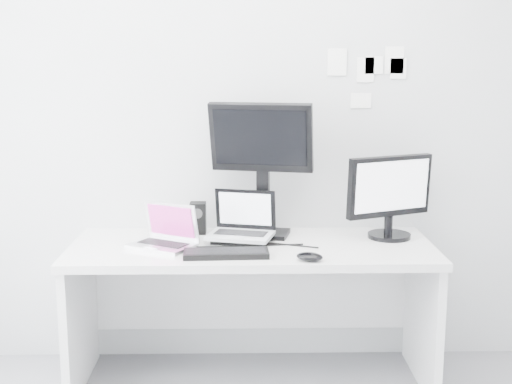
# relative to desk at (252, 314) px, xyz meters

# --- Properties ---
(back_wall) EXTENTS (3.60, 0.00, 3.60)m
(back_wall) POSITION_rel_desk_xyz_m (0.00, 0.35, 0.99)
(back_wall) COLOR #BCBEC1
(back_wall) RESTS_ON ground
(desk) EXTENTS (1.80, 0.70, 0.73)m
(desk) POSITION_rel_desk_xyz_m (0.00, 0.00, 0.00)
(desk) COLOR silver
(desk) RESTS_ON ground
(macbook) EXTENTS (0.37, 0.34, 0.22)m
(macbook) POSITION_rel_desk_xyz_m (-0.44, -0.05, 0.48)
(macbook) COLOR silver
(macbook) RESTS_ON desk
(speaker) EXTENTS (0.10, 0.10, 0.17)m
(speaker) POSITION_rel_desk_xyz_m (-0.28, 0.23, 0.45)
(speaker) COLOR black
(speaker) RESTS_ON desk
(dell_laptop) EXTENTS (0.37, 0.32, 0.26)m
(dell_laptop) POSITION_rel_desk_xyz_m (-0.06, 0.05, 0.50)
(dell_laptop) COLOR #B8BCC1
(dell_laptop) RESTS_ON desk
(rear_monitor) EXTENTS (0.55, 0.30, 0.71)m
(rear_monitor) POSITION_rel_desk_xyz_m (0.05, 0.18, 0.72)
(rear_monitor) COLOR black
(rear_monitor) RESTS_ON desk
(samsung_monitor) EXTENTS (0.53, 0.40, 0.44)m
(samsung_monitor) POSITION_rel_desk_xyz_m (0.71, 0.12, 0.59)
(samsung_monitor) COLOR black
(samsung_monitor) RESTS_ON desk
(keyboard) EXTENTS (0.40, 0.16, 0.03)m
(keyboard) POSITION_rel_desk_xyz_m (-0.12, -0.20, 0.38)
(keyboard) COLOR black
(keyboard) RESTS_ON desk
(mouse) EXTENTS (0.14, 0.12, 0.04)m
(mouse) POSITION_rel_desk_xyz_m (0.26, -0.29, 0.39)
(mouse) COLOR black
(mouse) RESTS_ON desk
(wall_note_0) EXTENTS (0.10, 0.00, 0.14)m
(wall_note_0) POSITION_rel_desk_xyz_m (0.45, 0.34, 1.26)
(wall_note_0) COLOR white
(wall_note_0) RESTS_ON back_wall
(wall_note_1) EXTENTS (0.09, 0.00, 0.13)m
(wall_note_1) POSITION_rel_desk_xyz_m (0.60, 0.34, 1.22)
(wall_note_1) COLOR white
(wall_note_1) RESTS_ON back_wall
(wall_note_2) EXTENTS (0.10, 0.00, 0.14)m
(wall_note_2) POSITION_rel_desk_xyz_m (0.75, 0.34, 1.26)
(wall_note_2) COLOR white
(wall_note_2) RESTS_ON back_wall
(wall_note_3) EXTENTS (0.11, 0.00, 0.08)m
(wall_note_3) POSITION_rel_desk_xyz_m (0.58, 0.34, 1.05)
(wall_note_3) COLOR white
(wall_note_3) RESTS_ON back_wall
(wall_note_4) EXTENTS (0.10, 0.00, 0.09)m
(wall_note_4) POSITION_rel_desk_xyz_m (0.64, 0.34, 1.24)
(wall_note_4) COLOR white
(wall_note_4) RESTS_ON back_wall
(wall_note_5) EXTENTS (0.09, 0.00, 0.11)m
(wall_note_5) POSITION_rel_desk_xyz_m (0.77, 0.34, 1.22)
(wall_note_5) COLOR white
(wall_note_5) RESTS_ON back_wall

